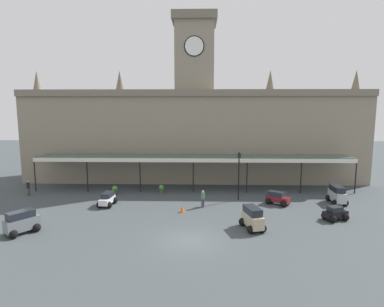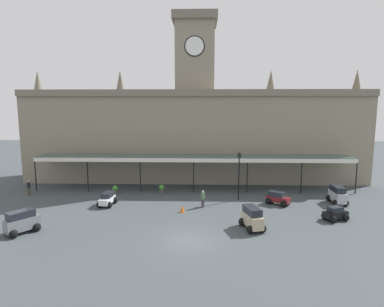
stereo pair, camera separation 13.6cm
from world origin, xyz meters
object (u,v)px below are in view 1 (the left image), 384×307
car_beige_van (252,219)px  pedestrian_near_entrance (28,187)px  victorian_lamppost (239,170)px  car_silver_van (337,195)px  car_maroon_estate (277,199)px  car_grey_van (22,223)px  car_black_sedan (335,214)px  car_white_estate (107,200)px  planter_near_kerb (335,190)px  pedestrian_beside_cars (203,198)px  traffic_cone (182,209)px  planter_forecourt_centre (115,190)px  planter_by_canopy (161,189)px

car_beige_van → pedestrian_near_entrance: (-22.77, 9.09, 0.10)m
pedestrian_near_entrance → victorian_lamppost: 22.74m
car_silver_van → car_maroon_estate: bearing=-175.6°
car_grey_van → pedestrian_near_entrance: car_grey_van is taller
car_black_sedan → car_maroon_estate: (-3.84, 4.34, 0.06)m
car_beige_van → car_black_sedan: car_beige_van is taller
car_white_estate → planter_near_kerb: 24.31m
car_white_estate → pedestrian_near_entrance: pedestrian_near_entrance is taller
pedestrian_beside_cars → car_white_estate: bearing=177.9°
pedestrian_near_entrance → planter_near_kerb: pedestrian_near_entrance is taller
car_maroon_estate → pedestrian_near_entrance: pedestrian_near_entrance is taller
car_black_sedan → traffic_cone: (-13.10, 1.70, -0.17)m
pedestrian_beside_cars → victorian_lamppost: (3.69, 2.60, 2.20)m
car_silver_van → planter_forecourt_centre: bearing=173.0°
car_black_sedan → pedestrian_near_entrance: bearing=167.1°
car_beige_van → car_white_estate: car_beige_van is taller
victorian_lamppost → planter_near_kerb: (10.85, 2.40, -2.62)m
pedestrian_near_entrance → traffic_cone: size_ratio=2.50×
car_white_estate → car_silver_van: 22.72m
car_grey_van → car_beige_van: size_ratio=1.00×
victorian_lamppost → planter_forecourt_centre: (-13.35, 1.86, -2.62)m
car_silver_van → car_black_sedan: bearing=-114.1°
pedestrian_near_entrance → car_grey_van: bearing=-63.7°
car_beige_van → pedestrian_beside_cars: size_ratio=1.53×
car_white_estate → car_silver_van: bearing=3.2°
car_black_sedan → planter_by_canopy: bearing=152.7°
car_white_estate → planter_near_kerb: car_white_estate is taller
car_black_sedan → car_maroon_estate: car_maroon_estate is taller
victorian_lamppost → traffic_cone: 7.45m
car_silver_van → car_maroon_estate: car_silver_van is taller
planter_forecourt_centre → car_black_sedan: bearing=-20.1°
pedestrian_beside_cars → planter_forecourt_centre: pedestrian_beside_cars is taller
traffic_cone → planter_near_kerb: bearing=21.5°
car_silver_van → traffic_cone: 15.57m
car_grey_van → planter_near_kerb: (28.30, 11.76, -0.32)m
car_black_sedan → pedestrian_near_entrance: (-30.13, 6.89, 0.41)m
car_grey_van → victorian_lamppost: size_ratio=0.51×
pedestrian_beside_cars → traffic_cone: bearing=-141.9°
pedestrian_near_entrance → victorian_lamppost: size_ratio=0.33×
car_white_estate → pedestrian_beside_cars: (9.31, -0.35, 0.34)m
pedestrian_near_entrance → car_maroon_estate: bearing=-5.5°
car_maroon_estate → victorian_lamppost: bearing=158.6°
car_maroon_estate → planter_forecourt_centre: (-17.03, 3.30, -0.07)m
pedestrian_beside_cars → pedestrian_near_entrance: 19.27m
pedestrian_beside_cars → planter_near_kerb: (14.55, 5.00, -0.42)m
car_silver_van → car_maroon_estate: (-5.99, -0.47, -0.24)m
traffic_cone → planter_forecourt_centre: (-7.77, 5.93, 0.16)m
traffic_cone → planter_forecourt_centre: planter_forecourt_centre is taller
car_black_sedan → planter_forecourt_centre: bearing=159.9°
pedestrian_beside_cars → victorian_lamppost: size_ratio=0.33×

